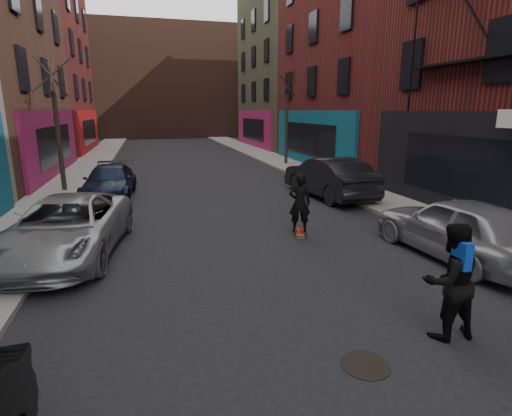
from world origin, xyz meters
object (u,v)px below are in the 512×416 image
tree_right_far (287,110)px  skateboard (299,233)px  parked_right_end (329,177)px  skateboarder (300,203)px  parked_left_far (67,227)px  manhole (365,365)px  parked_right_far (459,227)px  pedestrian (450,281)px  parked_left_end (110,182)px  tree_left_far (56,114)px

tree_right_far → skateboard: tree_right_far is taller
parked_right_end → skateboarder: 5.53m
tree_right_far → parked_left_far: size_ratio=1.30×
manhole → skateboard: bearing=77.8°
parked_right_far → pedestrian: size_ratio=2.40×
skateboard → skateboarder: bearing=0.0°
parked_right_end → skateboard: size_ratio=6.31×
parked_right_far → skateboard: parked_right_far is taller
parked_left_end → skateboard: bearing=-46.3°
parked_left_end → parked_left_far: bearing=-89.7°
tree_right_far → skateboard: size_ratio=8.50×
skateboard → tree_left_far: bearing=147.2°
parked_left_far → parked_right_far: parked_right_far is taller
parked_right_end → parked_left_far: bearing=21.4°
parked_right_end → parked_right_far: bearing=84.5°
parked_right_far → skateboard: 4.15m
pedestrian → tree_left_far: bearing=-57.9°
parked_left_end → skateboarder: size_ratio=2.65×
tree_left_far → tree_right_far: (12.40, 6.00, 0.15)m
tree_left_far → parked_left_far: 9.08m
parked_right_far → parked_left_end: bearing=-50.9°
tree_right_far → parked_right_far: size_ratio=1.51×
tree_left_far → skateboard: tree_left_far is taller
tree_right_far → pedestrian: bearing=-102.2°
parked_left_end → parked_right_end: bearing=-10.3°
parked_right_far → manhole: (-4.36, -3.26, -0.76)m
tree_right_far → parked_left_end: size_ratio=1.50×
tree_left_far → parked_right_far: (10.80, -11.18, -2.61)m
tree_left_far → skateboarder: size_ratio=3.80×
tree_left_far → skateboard: bearing=-47.6°
parked_left_far → parked_right_far: 9.57m
tree_right_far → skateboarder: size_ratio=3.98×
skateboarder → pedestrian: size_ratio=0.91×
parked_left_far → tree_right_far: bearing=61.4°
skateboarder → parked_left_end: bearing=-35.4°
parked_left_far → pedestrian: (6.45, -5.54, 0.23)m
skateboarder → manhole: size_ratio=2.44×
parked_right_end → manhole: (-4.36, -10.57, -0.83)m
skateboard → pedestrian: size_ratio=0.42×
tree_left_far → parked_right_end: tree_left_far is taller
skateboard → tree_right_far: bearing=87.0°
pedestrian → parked_right_far: bearing=-131.2°
parked_right_far → tree_right_far: bearing=-98.8°
parked_right_end → tree_right_far: bearing=-104.7°
tree_left_far → parked_right_end: bearing=-19.8°
skateboard → manhole: 6.10m
pedestrian → manhole: pedestrian is taller
tree_right_far → parked_right_end: (-1.60, -9.88, -2.70)m
parked_right_far → parked_left_far: bearing=-19.5°
parked_right_far → skateboarder: (-3.07, 2.70, 0.18)m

